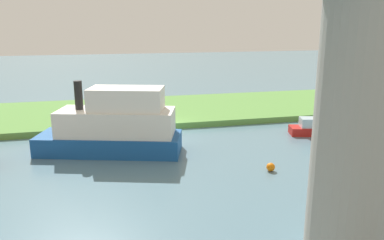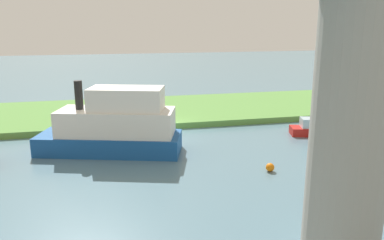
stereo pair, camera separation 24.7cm
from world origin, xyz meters
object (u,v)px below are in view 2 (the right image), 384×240
Objects in this scene: person_on_bank at (162,113)px; marker_buoy at (270,167)px; bridge_pylon at (352,118)px; pontoon_yellow at (315,129)px; mooring_post at (73,118)px; houseboat_blue at (114,126)px.

marker_buoy is at bearing 112.17° from person_on_bank.
bridge_pylon is 17.24m from pontoon_yellow.
marker_buoy is at bearing 43.78° from pontoon_yellow.
marker_buoy is at bearing 135.00° from mooring_post.
houseboat_blue is (-3.08, 6.23, 0.72)m from mooring_post.
person_on_bank is at bearing -125.39° from houseboat_blue.
mooring_post is 0.11× the size of houseboat_blue.
bridge_pylon is 23.25m from mooring_post.
houseboat_blue reaches higher than person_on_bank.
person_on_bank is (3.49, -19.74, -4.12)m from bridge_pylon.
pontoon_yellow is at bearing 155.53° from person_on_bank.
mooring_post is at bearing -63.69° from houseboat_blue.
mooring_post is at bearing -16.86° from pontoon_yellow.
pontoon_yellow is (-18.24, 5.53, -0.58)m from mooring_post.
bridge_pylon reaches higher than marker_buoy.
bridge_pylon is 1.08× the size of houseboat_blue.
pontoon_yellow is at bearing -117.34° from bridge_pylon.
bridge_pylon is at bearing 62.66° from pontoon_yellow.
marker_buoy is (-11.75, 11.75, -0.80)m from mooring_post.
houseboat_blue is at bearing -32.49° from marker_buoy.
mooring_post is 19.07m from pontoon_yellow.
person_on_bank reaches higher than mooring_post.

